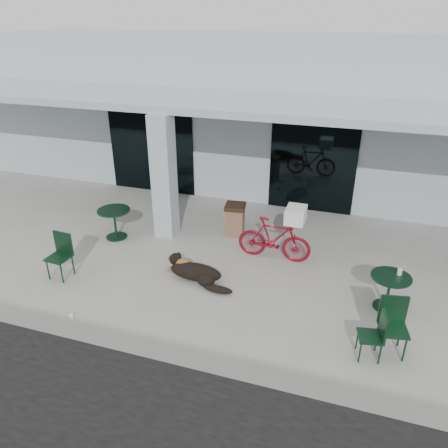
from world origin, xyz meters
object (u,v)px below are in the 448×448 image
(cafe_table_far, at_px, (388,292))
(cafe_chair_far_b, at_px, (370,336))
(dog, at_px, (196,271))
(trash_receptacle, at_px, (235,220))
(cafe_chair_far_a, at_px, (393,329))
(cafe_table_near, at_px, (115,224))
(bicycle, at_px, (274,239))
(cafe_chair_near, at_px, (59,257))

(cafe_table_far, bearing_deg, cafe_chair_far_b, -101.46)
(dog, bearing_deg, cafe_chair_far_b, 0.21)
(cafe_table_far, relative_size, trash_receptacle, 0.90)
(cafe_chair_far_a, bearing_deg, trash_receptacle, 127.81)
(cafe_table_near, distance_m, cafe_chair_far_a, 7.00)
(bicycle, distance_m, trash_receptacle, 1.52)
(bicycle, distance_m, cafe_chair_far_b, 3.49)
(cafe_table_near, distance_m, cafe_table_far, 6.65)
(bicycle, xyz_separation_m, trash_receptacle, (-1.22, 0.90, -0.09))
(cafe_table_far, height_order, cafe_chair_far_b, cafe_chair_far_b)
(dog, relative_size, trash_receptacle, 1.58)
(cafe_table_near, bearing_deg, bicycle, 2.95)
(cafe_table_near, xyz_separation_m, cafe_chair_far_a, (6.62, -2.27, 0.12))
(dog, height_order, cafe_table_near, cafe_table_near)
(cafe_chair_near, distance_m, cafe_table_far, 6.84)
(bicycle, distance_m, cafe_chair_far_a, 3.56)
(cafe_chair_far_b, bearing_deg, cafe_chair_near, -104.94)
(cafe_chair_far_a, xyz_separation_m, trash_receptacle, (-3.77, 3.38, -0.09))
(dog, relative_size, cafe_table_far, 1.75)
(dog, distance_m, cafe_table_near, 2.94)
(cafe_chair_far_a, bearing_deg, bicycle, 125.53)
(cafe_chair_far_b, bearing_deg, cafe_table_near, -122.35)
(bicycle, bearing_deg, dog, 135.71)
(cafe_table_near, xyz_separation_m, cafe_table_far, (6.58, -0.96, -0.03))
(cafe_table_far, distance_m, trash_receptacle, 4.27)
(bicycle, relative_size, cafe_chair_far_a, 1.68)
(trash_receptacle, bearing_deg, cafe_chair_far_a, -41.88)
(cafe_table_far, distance_m, cafe_chair_far_a, 1.32)
(cafe_table_far, bearing_deg, cafe_chair_near, -171.11)
(cafe_chair_far_b, distance_m, trash_receptacle, 4.97)
(cafe_table_near, xyz_separation_m, cafe_chair_near, (-0.17, -2.01, 0.11))
(dog, relative_size, cafe_table_near, 1.62)
(cafe_table_near, height_order, cafe_chair_near, cafe_chair_near)
(bicycle, height_order, cafe_table_far, bicycle)
(dog, height_order, cafe_chair_far_a, cafe_chair_far_a)
(cafe_chair_near, relative_size, cafe_chair_far_b, 1.14)
(cafe_chair_near, bearing_deg, cafe_chair_far_a, 1.75)
(dog, height_order, cafe_chair_near, cafe_chair_near)
(cafe_chair_far_b, bearing_deg, trash_receptacle, -147.17)
(cafe_table_far, height_order, trash_receptacle, trash_receptacle)
(cafe_table_near, relative_size, cafe_chair_near, 0.82)
(cafe_chair_far_b, relative_size, trash_receptacle, 1.04)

